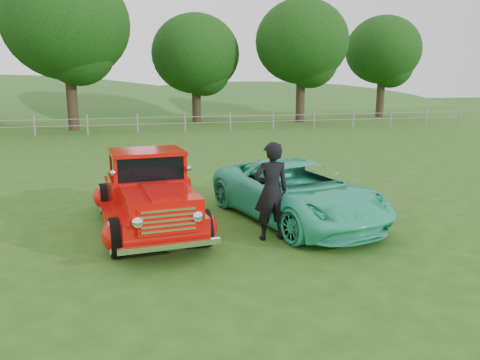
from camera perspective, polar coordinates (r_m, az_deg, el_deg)
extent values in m
plane|color=#254E14|center=(8.81, -4.62, -9.53)|extent=(140.00, 140.00, 0.00)
ellipsoid|color=#2D5820|center=(73.62, 1.89, 6.49)|extent=(72.00, 52.00, 14.00)
cube|color=gray|center=(30.22, -12.40, 6.65)|extent=(48.00, 0.04, 0.04)
cube|color=gray|center=(30.19, -12.44, 7.41)|extent=(48.00, 0.04, 0.04)
cylinder|color=#2F2517|center=(33.18, -19.84, 9.92)|extent=(0.70, 0.70, 4.84)
ellipsoid|color=black|center=(33.36, -20.40, 17.48)|extent=(8.00, 8.00, 7.20)
cylinder|color=#2F2517|center=(37.65, -5.34, 9.90)|extent=(0.70, 0.70, 3.74)
ellipsoid|color=black|center=(37.68, -5.44, 15.07)|extent=(6.80, 6.80, 6.12)
cylinder|color=#2F2517|center=(37.95, 7.38, 10.36)|extent=(0.70, 0.70, 4.40)
ellipsoid|color=black|center=(38.05, 7.55, 16.39)|extent=(7.20, 7.20, 6.48)
cylinder|color=#2F2517|center=(44.73, 16.76, 10.06)|extent=(0.70, 0.70, 4.18)
ellipsoid|color=black|center=(44.79, 17.06, 14.91)|extent=(6.60, 6.60, 5.94)
cylinder|color=black|center=(9.04, -14.83, -6.77)|extent=(0.30, 0.78, 0.76)
cylinder|color=black|center=(9.30, -4.55, -5.87)|extent=(0.30, 0.78, 0.76)
cylinder|color=black|center=(12.02, -16.13, -2.19)|extent=(0.30, 0.78, 0.76)
cylinder|color=black|center=(12.22, -8.34, -1.61)|extent=(0.30, 0.78, 0.76)
cube|color=#C00B06|center=(10.55, -11.13, -2.77)|extent=(1.91, 4.71, 0.44)
ellipsoid|color=#C00B06|center=(9.03, -15.28, -6.57)|extent=(0.47, 0.78, 0.54)
ellipsoid|color=#C00B06|center=(9.31, -4.14, -5.59)|extent=(0.47, 0.78, 0.54)
ellipsoid|color=#C00B06|center=(12.01, -16.47, -2.02)|extent=(0.47, 0.78, 0.54)
ellipsoid|color=#C00B06|center=(12.22, -8.03, -1.40)|extent=(0.47, 0.78, 0.54)
cube|color=#C00B06|center=(8.97, -9.74, -2.76)|extent=(1.45, 1.70, 0.42)
cube|color=#C00B06|center=(10.36, -11.14, -0.71)|extent=(1.70, 1.47, 0.44)
cube|color=black|center=(10.27, -11.25, 1.85)|extent=(1.53, 1.23, 0.50)
cube|color=#C00B06|center=(10.22, -11.31, 3.40)|extent=(1.61, 1.33, 0.08)
cube|color=#C00B06|center=(11.77, -12.20, 0.57)|extent=(1.32, 2.04, 0.45)
cube|color=white|center=(8.24, -8.73, -4.93)|extent=(1.07, 0.18, 0.50)
cube|color=white|center=(8.28, -8.50, -7.97)|extent=(1.81, 0.24, 0.10)
cube|color=white|center=(12.92, -12.72, -0.85)|extent=(1.71, 0.23, 0.10)
imported|color=#31C697|center=(11.00, 6.90, -1.41)|extent=(3.35, 5.38, 1.39)
imported|color=black|center=(9.56, 3.84, -1.38)|extent=(0.75, 0.50, 2.04)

